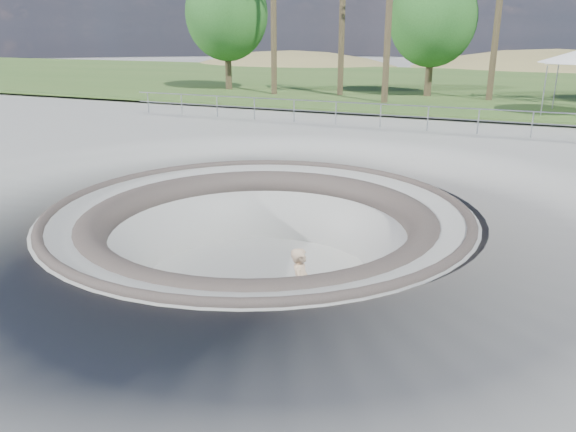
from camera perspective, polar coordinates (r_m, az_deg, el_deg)
The scene contains 9 objects.
ground at distance 13.71m, azimuth -2.99°, elevation 0.72°, with size 180.00×180.00×0.00m, color gray.
skate_bowl at distance 14.37m, azimuth -2.87°, elevation -6.25°, with size 14.00×14.00×4.10m.
grass_strip at distance 46.27m, azimuth 16.12°, elevation 12.78°, with size 180.00×36.00×0.12m.
distant_hills at distance 69.84m, azimuth 21.21°, elevation 7.91°, with size 103.20×45.00×28.60m.
safety_railing at distance 24.67m, azimuth 9.38°, elevation 10.05°, with size 25.00×0.06×1.03m.
skateboard at distance 12.18m, azimuth 1.27°, elevation -11.09°, with size 0.77×0.36×0.08m.
skater at distance 11.77m, azimuth 1.30°, elevation -7.31°, with size 0.64×0.42×1.75m, color tan.
bushy_tree_left at distance 39.85m, azimuth -6.26°, elevation 19.73°, with size 5.61×5.10×8.09m.
bushy_tree_mid at distance 36.47m, azimuth 14.52°, elevation 18.81°, with size 5.17×4.70×7.46m.
Camera 1 is at (5.74, -11.74, 4.15)m, focal length 35.00 mm.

